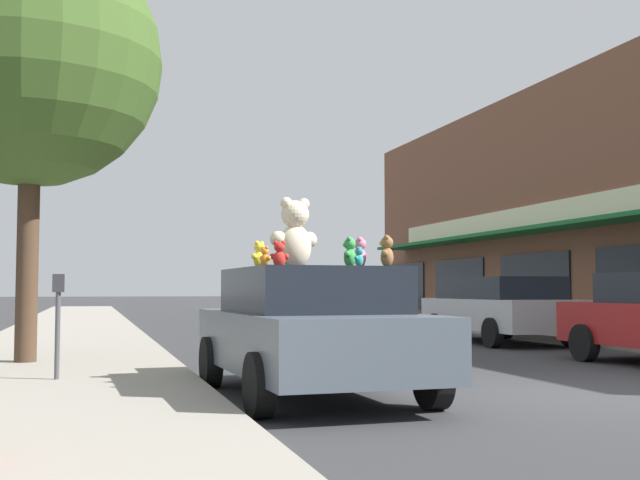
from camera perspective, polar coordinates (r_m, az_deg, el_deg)
ground_plane at (r=10.05m, az=19.89°, el=-10.37°), size 260.00×260.00×0.00m
sidewalk_near at (r=8.19m, az=-19.32°, el=-11.47°), size 3.53×90.00×0.15m
plush_art_car at (r=9.23m, az=-0.67°, el=-6.33°), size 2.15×4.19×1.48m
teddy_bear_giant at (r=9.59m, az=-1.80°, el=0.39°), size 0.65×0.44×0.86m
teddy_bear_brown at (r=8.83m, az=4.77°, el=-0.83°), size 0.21×0.26×0.35m
teddy_bear_teal at (r=8.60m, az=2.80°, el=-1.21°), size 0.15×0.14×0.21m
teddy_bear_pink at (r=8.96m, az=2.87°, el=-0.91°), size 0.20×0.26×0.34m
teddy_bear_red at (r=9.08m, az=-2.91°, el=-1.05°), size 0.23×0.16×0.31m
teddy_bear_orange at (r=8.64m, az=-3.94°, el=-1.20°), size 0.13×0.16×0.22m
teddy_bear_green at (r=8.79m, az=2.12°, el=-0.90°), size 0.20×0.25×0.33m
teddy_bear_yellow at (r=9.13m, az=-4.35°, el=-1.06°), size 0.22×0.20×0.31m
parked_car_far_right at (r=18.98m, az=12.62°, el=-4.66°), size 2.07×4.56×1.51m
street_tree at (r=13.31m, az=-19.80°, el=11.97°), size 3.94×3.94×6.58m
parking_meter at (r=10.26m, az=-18.14°, el=-4.88°), size 0.14×0.10×1.27m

